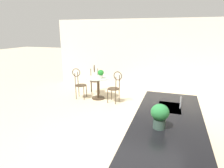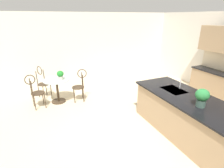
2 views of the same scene
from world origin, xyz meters
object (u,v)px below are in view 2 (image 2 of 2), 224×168
object	(u,v)px
chair_toward_desk	(35,90)
bistro_table	(57,89)
chair_by_island	(42,80)
potted_plant_on_table	(60,75)
potted_plant_counter_near	(202,97)
chair_near_window	(80,84)

from	to	relation	value
chair_toward_desk	bistro_table	bearing A→B (deg)	103.96
chair_by_island	potted_plant_on_table	world-z (taller)	chair_by_island
bistro_table	chair_toward_desk	distance (m)	0.66
bistro_table	chair_toward_desk	size ratio (longest dim) A/B	0.77
bistro_table	potted_plant_counter_near	size ratio (longest dim) A/B	2.22
chair_near_window	chair_by_island	xyz separation A→B (m)	(-0.79, -1.04, 0.00)
chair_near_window	potted_plant_on_table	size ratio (longest dim) A/B	3.65
chair_near_window	potted_plant_counter_near	xyz separation A→B (m)	(3.06, 1.61, 0.55)
chair_near_window	bistro_table	bearing A→B (deg)	-106.15
chair_near_window	potted_plant_counter_near	size ratio (longest dim) A/B	2.90
chair_by_island	potted_plant_counter_near	bearing A→B (deg)	34.60
chair_near_window	potted_plant_counter_near	bearing A→B (deg)	27.80
potted_plant_on_table	bistro_table	bearing A→B (deg)	-113.81
chair_by_island	potted_plant_counter_near	size ratio (longest dim) A/B	2.90
potted_plant_on_table	potted_plant_counter_near	size ratio (longest dim) A/B	0.79
chair_toward_desk	potted_plant_on_table	world-z (taller)	chair_toward_desk
chair_near_window	chair_toward_desk	distance (m)	1.29
bistro_table	chair_by_island	world-z (taller)	chair_by_island
bistro_table	potted_plant_on_table	bearing A→B (deg)	66.19
bistro_table	potted_plant_counter_near	distance (m)	4.02
bistro_table	potted_plant_counter_near	xyz separation A→B (m)	(3.25, 2.28, 0.68)
chair_near_window	chair_by_island	bearing A→B (deg)	-127.20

